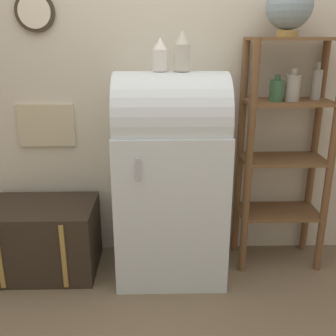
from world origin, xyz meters
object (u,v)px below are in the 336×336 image
(globe, at_px, (289,6))
(vase_left, at_px, (160,56))
(suitcase_trunk, at_px, (42,238))
(vase_center, at_px, (182,52))
(refrigerator, at_px, (171,175))

(globe, relative_size, vase_left, 1.67)
(suitcase_trunk, distance_m, globe, 2.24)
(globe, bearing_deg, vase_center, -171.36)
(suitcase_trunk, bearing_deg, vase_left, -1.01)
(vase_left, bearing_deg, globe, 6.82)
(suitcase_trunk, xyz_separation_m, vase_left, (0.84, -0.01, 1.24))
(vase_center, bearing_deg, suitcase_trunk, 178.79)
(vase_center, bearing_deg, refrigerator, 173.47)
(suitcase_trunk, bearing_deg, globe, 2.81)
(suitcase_trunk, relative_size, vase_left, 3.81)
(vase_left, bearing_deg, vase_center, -2.42)
(suitcase_trunk, distance_m, vase_left, 1.50)
(refrigerator, distance_m, suitcase_trunk, 1.02)
(globe, distance_m, vase_center, 0.72)
(suitcase_trunk, xyz_separation_m, vase_center, (0.97, -0.02, 1.26))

